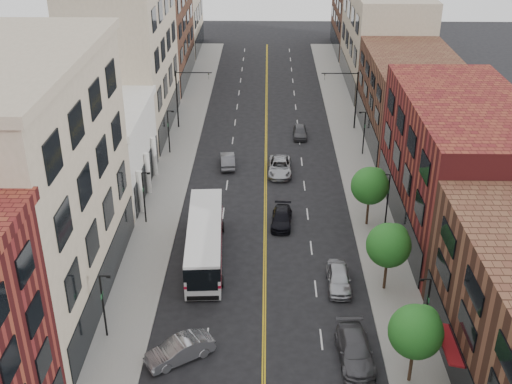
# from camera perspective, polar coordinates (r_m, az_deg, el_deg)

# --- Properties ---
(sidewalk_left) EXTENTS (4.00, 110.00, 0.15)m
(sidewalk_left) POSITION_cam_1_polar(r_m,az_deg,el_deg) (69.55, -7.40, 1.81)
(sidewalk_left) COLOR gray
(sidewalk_left) RESTS_ON ground
(sidewalk_right) EXTENTS (4.00, 110.00, 0.15)m
(sidewalk_right) POSITION_cam_1_polar(r_m,az_deg,el_deg) (69.53, 9.14, 1.68)
(sidewalk_right) COLOR gray
(sidewalk_right) RESTS_ON ground
(bldg_l_tanoffice) EXTENTS (10.00, 22.00, 18.00)m
(bldg_l_tanoffice) POSITION_cam_1_polar(r_m,az_deg,el_deg) (48.25, -19.80, 0.20)
(bldg_l_tanoffice) COLOR tan
(bldg_l_tanoffice) RESTS_ON ground
(bldg_l_white) EXTENTS (10.00, 14.00, 8.00)m
(bldg_l_white) POSITION_cam_1_polar(r_m,az_deg,el_deg) (65.80, -14.12, 3.42)
(bldg_l_white) COLOR silver
(bldg_l_white) RESTS_ON ground
(bldg_l_far_a) EXTENTS (10.00, 20.00, 18.00)m
(bldg_l_far_a) POSITION_cam_1_polar(r_m,az_deg,el_deg) (79.79, -11.61, 11.66)
(bldg_l_far_a) COLOR tan
(bldg_l_far_a) RESTS_ON ground
(bldg_l_far_b) EXTENTS (10.00, 20.00, 15.00)m
(bldg_l_far_b) POSITION_cam_1_polar(r_m,az_deg,el_deg) (99.18, -9.18, 13.95)
(bldg_l_far_b) COLOR brown
(bldg_l_far_b) RESTS_ON ground
(bldg_r_mid) EXTENTS (10.00, 22.00, 12.00)m
(bldg_r_mid) POSITION_cam_1_polar(r_m,az_deg,el_deg) (58.83, 17.67, 2.18)
(bldg_r_mid) COLOR maroon
(bldg_r_mid) RESTS_ON ground
(bldg_r_far_a) EXTENTS (10.00, 20.00, 10.00)m
(bldg_r_far_a) POSITION_cam_1_polar(r_m,az_deg,el_deg) (78.10, 13.63, 8.04)
(bldg_r_far_a) COLOR brown
(bldg_r_far_a) RESTS_ON ground
(bldg_r_far_b) EXTENTS (10.00, 22.00, 14.00)m
(bldg_r_far_b) POSITION_cam_1_polar(r_m,az_deg,el_deg) (97.36, 11.32, 13.23)
(bldg_r_far_b) COLOR tan
(bldg_r_far_b) RESTS_ON ground
(bldg_r_far_c) EXTENTS (10.00, 18.00, 11.00)m
(bldg_r_far_c) POSITION_cam_1_polar(r_m,az_deg,el_deg) (116.94, 9.66, 14.90)
(bldg_r_far_c) COLOR brown
(bldg_r_far_c) RESTS_ON ground
(tree_r_1) EXTENTS (3.40, 3.40, 5.59)m
(tree_r_1) POSITION_cam_1_polar(r_m,az_deg,el_deg) (41.36, 14.13, -11.80)
(tree_r_1) COLOR black
(tree_r_1) RESTS_ON sidewalk_right
(tree_r_2) EXTENTS (3.40, 3.40, 5.59)m
(tree_r_2) POSITION_cam_1_polar(r_m,az_deg,el_deg) (49.35, 11.80, -4.53)
(tree_r_2) COLOR black
(tree_r_2) RESTS_ON sidewalk_right
(tree_r_3) EXTENTS (3.40, 3.40, 5.59)m
(tree_r_3) POSITION_cam_1_polar(r_m,az_deg,el_deg) (57.97, 10.17, 0.65)
(tree_r_3) COLOR black
(tree_r_3) RESTS_ON sidewalk_right
(lamp_l_1) EXTENTS (0.81, 0.55, 5.05)m
(lamp_l_1) POSITION_cam_1_polar(r_m,az_deg,el_deg) (45.45, -13.40, -9.54)
(lamp_l_1) COLOR black
(lamp_l_1) RESTS_ON sidewalk_left
(lamp_l_2) EXTENTS (0.81, 0.55, 5.05)m
(lamp_l_2) POSITION_cam_1_polar(r_m,az_deg,el_deg) (58.72, -9.91, -0.23)
(lamp_l_2) COLOR black
(lamp_l_2) RESTS_ON sidewalk_left
(lamp_l_3) EXTENTS (0.81, 0.55, 5.05)m
(lamp_l_3) POSITION_cam_1_polar(r_m,az_deg,el_deg) (73.09, -7.75, 5.54)
(lamp_l_3) COLOR black
(lamp_l_3) RESTS_ON sidewalk_left
(lamp_r_1) EXTENTS (0.81, 0.55, 5.05)m
(lamp_r_1) POSITION_cam_1_polar(r_m,az_deg,el_deg) (45.42, 14.90, -9.77)
(lamp_r_1) COLOR black
(lamp_r_1) RESTS_ON sidewalk_right
(lamp_r_2) EXTENTS (0.81, 0.55, 5.05)m
(lamp_r_2) POSITION_cam_1_polar(r_m,az_deg,el_deg) (58.69, 11.60, -0.40)
(lamp_r_2) COLOR black
(lamp_r_2) RESTS_ON sidewalk_right
(lamp_r_3) EXTENTS (0.81, 0.55, 5.05)m
(lamp_r_3) POSITION_cam_1_polar(r_m,az_deg,el_deg) (73.07, 9.56, 5.41)
(lamp_r_3) COLOR black
(lamp_r_3) RESTS_ON sidewalk_right
(signal_mast_left) EXTENTS (4.49, 0.18, 7.20)m
(signal_mast_left) POSITION_cam_1_polar(r_m,az_deg,el_deg) (79.87, -6.54, 8.78)
(signal_mast_left) COLOR black
(signal_mast_left) RESTS_ON sidewalk_left
(signal_mast_right) EXTENTS (4.49, 0.18, 7.20)m
(signal_mast_right) POSITION_cam_1_polar(r_m,az_deg,el_deg) (79.86, 8.41, 8.66)
(signal_mast_right) COLOR black
(signal_mast_right) RESTS_ON sidewalk_right
(city_bus) EXTENTS (3.61, 12.84, 3.26)m
(city_bus) POSITION_cam_1_polar(r_m,az_deg,el_deg) (53.47, -4.57, -4.12)
(city_bus) COLOR silver
(city_bus) RESTS_ON ground
(car_angle_b) EXTENTS (4.81, 3.94, 1.54)m
(car_angle_b) POSITION_cam_1_polar(r_m,az_deg,el_deg) (44.18, -6.79, -13.76)
(car_angle_b) COLOR #9A9BA1
(car_angle_b) RESTS_ON ground
(car_parked_mid) EXTENTS (2.44, 5.51, 1.57)m
(car_parked_mid) POSITION_cam_1_polar(r_m,az_deg,el_deg) (44.35, 8.78, -13.71)
(car_parked_mid) COLOR #47464B
(car_parked_mid) RESTS_ON ground
(car_parked_far) EXTENTS (1.91, 4.62, 1.57)m
(car_parked_far) POSITION_cam_1_polar(r_m,az_deg,el_deg) (50.84, 7.38, -7.60)
(car_parked_far) COLOR #A5A6AC
(car_parked_far) RESTS_ON ground
(car_lane_behind) EXTENTS (1.90, 4.43, 1.42)m
(car_lane_behind) POSITION_cam_1_polar(r_m,az_deg,el_deg) (70.19, -2.54, 2.84)
(car_lane_behind) COLOR #54555A
(car_lane_behind) RESTS_ON ground
(car_lane_a) EXTENTS (2.15, 4.62, 1.31)m
(car_lane_a) POSITION_cam_1_polar(r_m,az_deg,el_deg) (58.80, 2.29, -2.34)
(car_lane_a) COLOR black
(car_lane_a) RESTS_ON ground
(car_lane_b) EXTENTS (2.58, 5.44, 1.50)m
(car_lane_b) POSITION_cam_1_polar(r_m,az_deg,el_deg) (68.55, 2.13, 2.26)
(car_lane_b) COLOR #9C9EA3
(car_lane_b) RESTS_ON ground
(car_lane_c) EXTENTS (1.70, 4.10, 1.39)m
(car_lane_c) POSITION_cam_1_polar(r_m,az_deg,el_deg) (78.09, 3.93, 5.37)
(car_lane_c) COLOR #47474C
(car_lane_c) RESTS_ON ground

